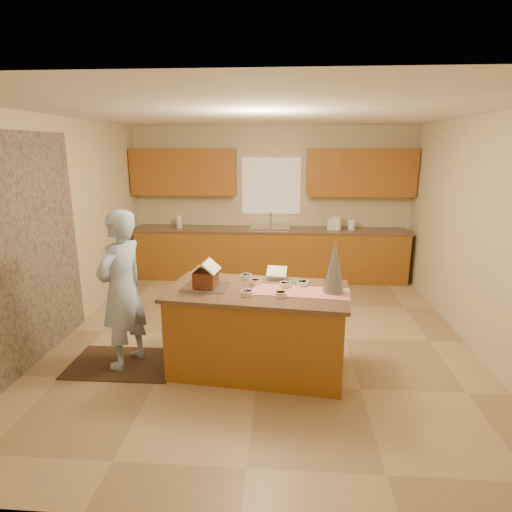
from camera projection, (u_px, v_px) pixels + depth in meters
The scene contains 28 objects.
floor at pixel (263, 336), 5.34m from camera, with size 5.50×5.50×0.00m, color tan.
ceiling at pixel (264, 113), 4.66m from camera, with size 5.50×5.50×0.00m, color silver.
wall_back at pixel (271, 202), 7.65m from camera, with size 5.50×5.50×0.00m, color beige.
wall_front at pixel (237, 329), 2.34m from camera, with size 5.50×5.50×0.00m, color beige.
wall_left at pixel (61, 229), 5.16m from camera, with size 5.50×5.50×0.00m, color beige.
wall_right at pixel (480, 235), 4.83m from camera, with size 5.50×5.50×0.00m, color beige.
stone_accent at pixel (24, 253), 4.41m from camera, with size 2.50×2.50×0.00m, color gray.
window_curtain at pixel (271, 186), 7.55m from camera, with size 1.05×0.03×1.00m, color white.
back_counter_base at pixel (270, 255), 7.59m from camera, with size 4.80×0.60×0.88m, color brown.
back_counter_top at pixel (270, 230), 7.47m from camera, with size 4.85×0.63×0.04m, color brown.
upper_cabinet_left at pixel (184, 172), 7.44m from camera, with size 1.85×0.35×0.80m, color #994D20.
upper_cabinet_right at pixel (361, 173), 7.23m from camera, with size 1.85×0.35×0.80m, color #994D20.
sink at pixel (270, 230), 7.48m from camera, with size 0.70×0.45×0.12m, color silver.
faucet at pixel (271, 219), 7.61m from camera, with size 0.03×0.03×0.28m, color silver.
island_base at pixel (258, 331), 4.46m from camera, with size 1.77×0.89×0.87m, color brown.
island_top at pixel (258, 291), 4.34m from camera, with size 1.85×0.96×0.04m, color brown.
table_runner at pixel (301, 292), 4.26m from camera, with size 0.98×0.35×0.01m, color red.
baking_tray at pixel (206, 287), 4.38m from camera, with size 0.45×0.33×0.02m, color silver.
cookbook at pixel (277, 272), 4.65m from camera, with size 0.22×0.02×0.18m, color white.
tinsel_tree at pixel (334, 267), 4.18m from camera, with size 0.22×0.22×0.54m, color #ABADB7.
rug at pixel (124, 363), 4.66m from camera, with size 1.16×0.76×0.01m, color black.
boy at pixel (122, 290), 4.43m from camera, with size 0.62×0.41×1.71m, color #A0BBE3.
canister_a at pixel (331, 224), 7.37m from camera, with size 0.15×0.15×0.20m, color white.
canister_b at pixel (337, 223), 7.36m from camera, with size 0.16×0.16×0.24m, color white.
canister_c at pixel (352, 225), 7.35m from camera, with size 0.13×0.13×0.18m, color white.
paper_towel at pixel (179, 221), 7.55m from camera, with size 0.10×0.10×0.22m, color white.
gingerbread_house at pixel (206, 276), 4.35m from camera, with size 0.30×0.30×0.28m.
candy_bowls at pixel (269, 285), 4.37m from camera, with size 0.73×0.67×0.05m.
Camera 1 is at (0.25, -4.90, 2.33)m, focal length 29.45 mm.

